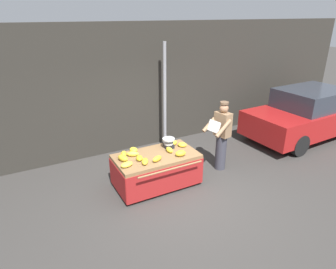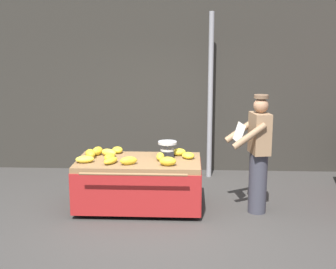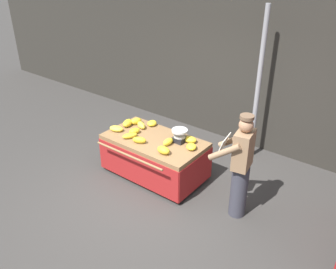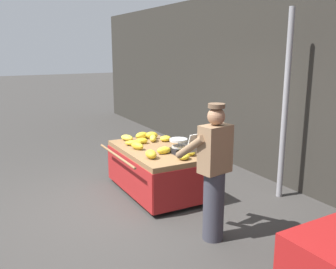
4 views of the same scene
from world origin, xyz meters
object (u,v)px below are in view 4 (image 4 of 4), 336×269
Objects in this scene: banana_cart at (156,161)px; banana_bunch_11 at (152,135)px; weighing_scale at (178,146)px; banana_bunch_1 at (127,138)px; banana_bunch_2 at (142,141)px; banana_bunch_9 at (142,135)px; banana_bunch_3 at (189,152)px; banana_bunch_4 at (166,138)px; street_pole at (285,107)px; banana_bunch_0 at (153,138)px; banana_bunch_6 at (137,146)px; banana_bunch_7 at (151,154)px; vendor_person at (214,172)px; banana_bunch_8 at (184,156)px; banana_bunch_10 at (164,150)px; banana_bunch_5 at (133,143)px.

banana_bunch_11 reaches higher than banana_cart.
weighing_scale is 1.06× the size of banana_bunch_1.
banana_bunch_9 reaches higher than banana_bunch_2.
banana_bunch_3 is at bearing 8.58° from banana_bunch_9.
banana_bunch_4 reaches higher than banana_cart.
street_pole reaches higher than banana_bunch_3.
banana_bunch_4 is (0.38, 0.57, 0.00)m from banana_bunch_1.
banana_bunch_0 is 0.22m from banana_bunch_4.
banana_bunch_0 is at bearing -18.66° from banana_bunch_11.
banana_bunch_7 reaches higher than banana_bunch_6.
street_pole reaches higher than banana_bunch_7.
banana_bunch_3 reaches higher than banana_bunch_4.
banana_bunch_11 is at bearing -140.61° from street_pole.
banana_bunch_9 is 0.16× the size of vendor_person.
banana_bunch_3 is 0.95m from banana_bunch_4.
street_pole is 1.76m from banana_bunch_8.
banana_bunch_0 is 1.25× the size of banana_bunch_4.
banana_bunch_10 is 1.05× the size of banana_bunch_11.
banana_bunch_2 reaches higher than banana_cart.
banana_bunch_8 is 0.89× the size of banana_bunch_10.
banana_bunch_11 reaches higher than banana_bunch_5.
banana_bunch_7 reaches higher than banana_bunch_4.
banana_cart is 0.39m from banana_bunch_6.
street_pole is 12.39× the size of banana_bunch_7.
banana_bunch_1 is at bearing 173.62° from banana_bunch_5.
vendor_person is at bearing 4.62° from banana_bunch_5.
banana_bunch_10 is at bearing -130.60° from banana_bunch_3.
banana_bunch_4 is 1.12m from banana_bunch_8.
weighing_scale is 0.16× the size of vendor_person.
weighing_scale is 0.89m from banana_bunch_5.
banana_bunch_9 is (-1.82, -1.59, -0.66)m from street_pole.
banana_bunch_9 is (-0.62, 0.36, 0.00)m from banana_bunch_6.
banana_bunch_0 is at bearing 152.25° from banana_bunch_7.
street_pole is at bearing 71.53° from banana_bunch_7.
banana_bunch_3 is (0.57, 0.28, 0.26)m from banana_cart.
banana_bunch_3 is 0.93× the size of banana_bunch_7.
banana_bunch_9 is at bearing 174.40° from banana_bunch_10.
banana_bunch_2 reaches higher than banana_bunch_4.
banana_bunch_1 is 1.07× the size of banana_bunch_6.
banana_bunch_0 reaches higher than banana_cart.
banana_bunch_8 reaches higher than banana_cart.
banana_bunch_10 is (1.06, 0.18, 0.01)m from banana_bunch_1.
banana_bunch_6 is at bearing -112.14° from banana_cart.
banana_cart is 7.69× the size of banana_bunch_7.
banana_cart is 0.77m from banana_bunch_8.
banana_bunch_3 is 1.08× the size of banana_bunch_8.
banana_bunch_0 is at bearing 53.45° from banana_bunch_1.
banana_bunch_10 is at bearing -163.76° from banana_bunch_8.
banana_bunch_6 is at bearing -68.34° from banana_bunch_4.
banana_bunch_0 is 1.03m from banana_bunch_7.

